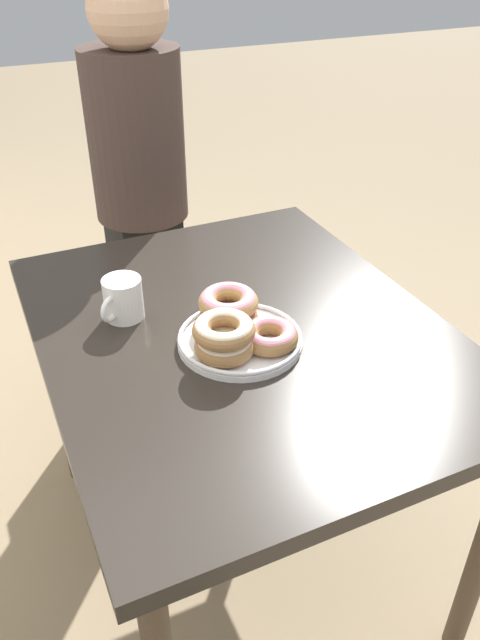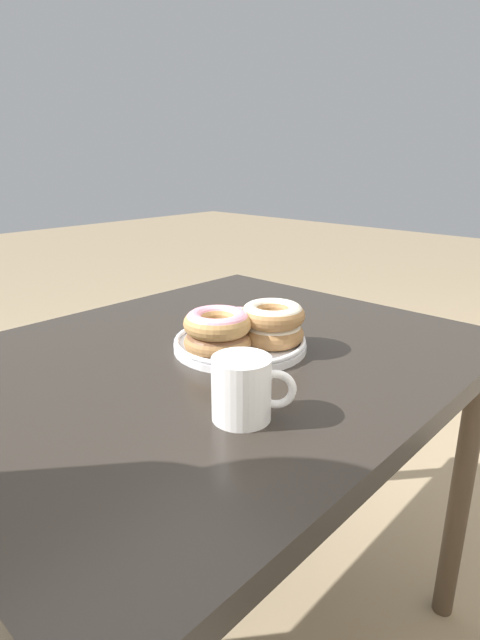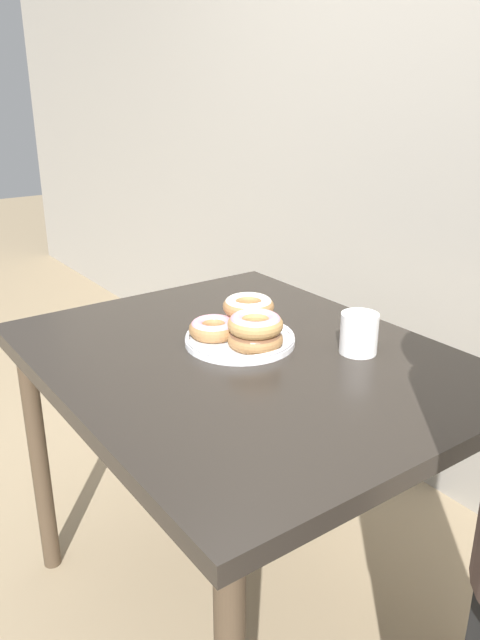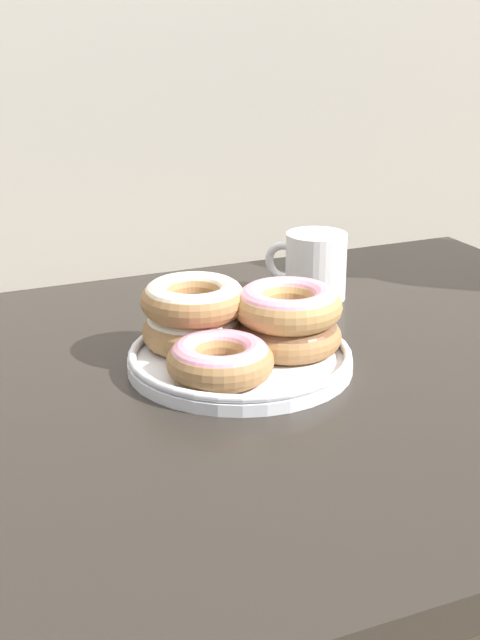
% 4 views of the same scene
% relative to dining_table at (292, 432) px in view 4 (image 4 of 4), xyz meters
% --- Properties ---
extents(dining_table, '(1.06, 0.85, 0.76)m').
position_rel_dining_table_xyz_m(dining_table, '(0.00, 0.00, 0.00)').
color(dining_table, '#28231E').
rests_on(dining_table, ground_plane).
extents(donut_plate, '(0.28, 0.27, 0.09)m').
position_rel_dining_table_xyz_m(donut_plate, '(-0.05, 0.04, 0.13)').
color(donut_plate, white).
rests_on(donut_plate, dining_table).
extents(coffee_mug, '(0.10, 0.11, 0.10)m').
position_rel_dining_table_xyz_m(coffee_mug, '(0.15, 0.22, 0.13)').
color(coffee_mug, white).
rests_on(coffee_mug, dining_table).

